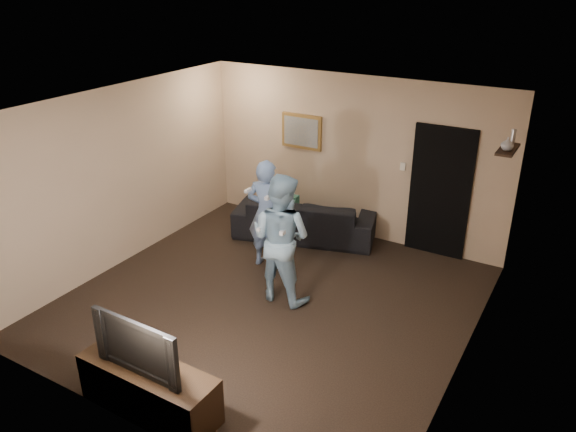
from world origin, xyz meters
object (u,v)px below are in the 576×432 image
Objects in this scene: television at (143,342)px; wii_player_left at (267,214)px; wii_player_right at (281,238)px; tv_console at (149,389)px; sofa at (305,218)px.

wii_player_left is at bearing 101.54° from television.
wii_player_right is at bearing 89.88° from television.
wii_player_left is at bearing 133.91° from wii_player_right.
television is 0.63× the size of wii_player_left.
wii_player_left is (-0.59, 3.12, 0.00)m from television.
television is 3.18m from wii_player_left.
wii_player_left is (-0.59, 3.12, 0.56)m from tv_console.
television is at bearing 82.03° from sofa.
wii_player_left is at bearing 73.26° from sofa.
wii_player_right reaches higher than sofa.
wii_player_right is (0.04, 2.47, 0.06)m from television.
wii_player_left reaches higher than sofa.
sofa is 4.31m from television.
sofa is at bearing 98.45° from television.
television is at bearing -91.00° from wii_player_right.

